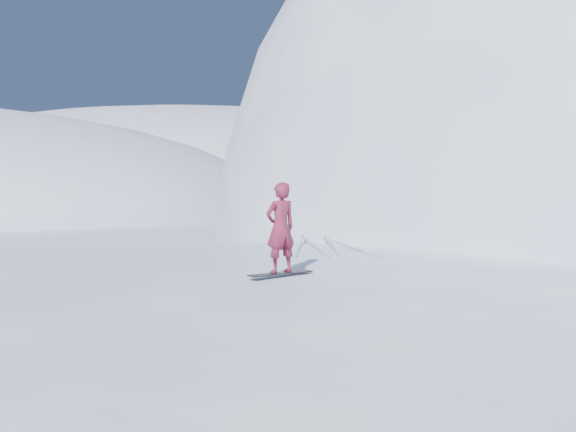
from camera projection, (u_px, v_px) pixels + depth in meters
ground at (306, 398)px, 12.54m from camera, size 400.00×400.00×0.00m
near_ridge at (363, 358)px, 15.35m from camera, size 36.00×28.00×4.80m
peak_shoulder at (564, 268)px, 30.78m from camera, size 28.00×24.00×18.00m
far_ridge_c at (174, 199)px, 127.11m from camera, size 140.00×90.00×36.00m
wind_bumps at (294, 366)px, 14.72m from camera, size 16.00×14.40×1.00m
snowboard at (280, 273)px, 12.79m from camera, size 1.22×1.14×0.02m
snowboarder at (280, 228)px, 12.74m from camera, size 0.78×0.76×1.80m
board_tracks at (323, 245)px, 18.06m from camera, size 2.81×5.98×0.04m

